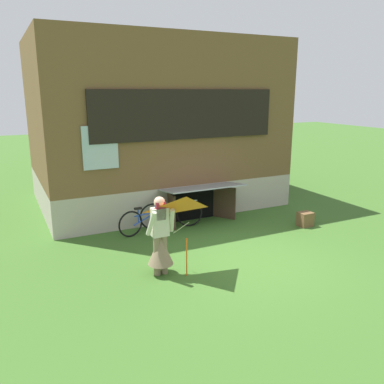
{
  "coord_description": "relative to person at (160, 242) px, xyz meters",
  "views": [
    {
      "loc": [
        -4.74,
        -7.03,
        3.69
      ],
      "look_at": [
        -0.7,
        1.22,
        1.34
      ],
      "focal_mm": 37.3,
      "sensor_mm": 36.0,
      "label": 1
    }
  ],
  "objects": [
    {
      "name": "ground_plane",
      "position": [
        1.99,
        -0.05,
        -0.7
      ],
      "size": [
        60.0,
        60.0,
        0.0
      ],
      "primitive_type": "plane",
      "color": "#386023"
    },
    {
      "name": "bicycle_silver",
      "position": [
        1.32,
        2.53,
        -0.31
      ],
      "size": [
        1.73,
        0.38,
        0.8
      ],
      "rotation": [
        0.0,
        0.0,
        -0.19
      ],
      "color": "black",
      "rests_on": "ground_plane"
    },
    {
      "name": "person",
      "position": [
        0.0,
        0.0,
        0.0
      ],
      "size": [
        0.61,
        0.53,
        1.66
      ],
      "rotation": [
        0.0,
        0.0,
        -0.19
      ],
      "color": "#7F6B51",
      "rests_on": "ground_plane"
    },
    {
      "name": "kite",
      "position": [
        0.29,
        -0.62,
        0.61
      ],
      "size": [
        1.12,
        1.23,
        1.6
      ],
      "color": "orange",
      "rests_on": "ground_plane"
    },
    {
      "name": "bicycle_blue",
      "position": [
        0.57,
        2.45,
        -0.33
      ],
      "size": [
        1.62,
        0.37,
        0.75
      ],
      "rotation": [
        0.0,
        0.0,
        0.2
      ],
      "color": "black",
      "rests_on": "ground_plane"
    },
    {
      "name": "log_house",
      "position": [
        1.99,
        5.52,
        1.91
      ],
      "size": [
        7.46,
        6.25,
        5.22
      ],
      "color": "#ADA393",
      "rests_on": "ground_plane"
    },
    {
      "name": "wooden_crate",
      "position": [
        4.74,
        1.03,
        -0.5
      ],
      "size": [
        0.38,
        0.32,
        0.4
      ],
      "primitive_type": "cube",
      "color": "brown",
      "rests_on": "ground_plane"
    }
  ]
}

